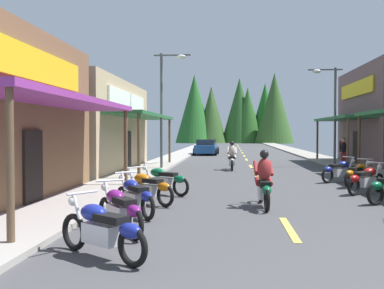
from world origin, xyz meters
TOP-DOWN VIEW (x-y plane):
  - ground at (0.00, 33.35)m, footprint 9.05×96.70m
  - sidewalk_left at (-5.59, 33.35)m, footprint 2.13×96.70m
  - sidewalk_right at (5.59, 33.35)m, footprint 2.13×96.70m
  - centerline_dashes at (0.00, 35.95)m, footprint 0.16×71.00m
  - storefront_left_far at (-10.09, 20.95)m, footprint 8.75×11.11m
  - streetlamp_left at (-4.64, 21.52)m, footprint 1.98×0.30m
  - streetlamp_right at (4.63, 24.51)m, footprint 1.98×0.30m
  - motorcycle_parked_right_3 at (3.24, 12.78)m, footprint 1.65×1.51m
  - motorcycle_parked_right_4 at (3.52, 14.69)m, footprint 1.48×1.68m
  - motorcycle_parked_right_5 at (3.22, 16.20)m, footprint 1.78×1.35m
  - motorcycle_parked_left_0 at (-3.30, 4.70)m, footprint 1.79×1.33m
  - motorcycle_parked_left_1 at (-3.46, 6.50)m, footprint 1.37×1.76m
  - motorcycle_parked_left_2 at (-3.57, 8.41)m, footprint 1.36×1.78m
  - motorcycle_parked_left_3 at (-3.57, 10.10)m, footprint 1.76×1.38m
  - motorcycle_parked_left_4 at (-3.41, 12.04)m, footprint 1.90×1.17m
  - rider_cruising_lead at (-0.33, 9.86)m, footprint 0.60×2.14m
  - rider_cruising_trailing at (-1.13, 21.71)m, footprint 0.60×2.14m
  - pedestrian_by_shop at (5.54, 24.88)m, footprint 0.56×0.33m
  - pedestrian_browsing at (6.04, 26.98)m, footprint 0.44×0.44m
  - parked_car_curbside at (-3.33, 37.68)m, footprint 2.18×4.36m
  - treeline_backdrop at (-0.15, 83.24)m, footprint 22.14×12.85m

SIDE VIEW (x-z plane):
  - ground at x=0.00m, z-range -0.10..0.00m
  - centerline_dashes at x=0.00m, z-range 0.00..0.01m
  - sidewalk_left at x=-5.59m, z-range 0.00..0.12m
  - sidewalk_right at x=5.59m, z-range 0.00..0.12m
  - motorcycle_parked_right_3 at x=3.24m, z-range -0.03..1.01m
  - motorcycle_parked_right_4 at x=3.52m, z-range -0.03..1.01m
  - motorcycle_parked_right_5 at x=3.22m, z-range -0.03..1.01m
  - motorcycle_parked_left_0 at x=-3.30m, z-range -0.03..1.01m
  - motorcycle_parked_left_1 at x=-3.46m, z-range -0.03..1.01m
  - motorcycle_parked_left_2 at x=-3.57m, z-range -0.03..1.01m
  - motorcycle_parked_left_3 at x=-3.57m, z-range -0.03..1.01m
  - motorcycle_parked_left_4 at x=-3.41m, z-range -0.03..1.01m
  - rider_cruising_lead at x=-0.33m, z-range -0.13..1.44m
  - rider_cruising_trailing at x=-1.13m, z-range -0.13..1.44m
  - parked_car_curbside at x=-3.33m, z-range -0.01..1.39m
  - pedestrian_by_shop at x=5.54m, z-range 0.13..1.80m
  - pedestrian_browsing at x=6.04m, z-range 0.14..1.85m
  - storefront_left_far at x=-10.09m, z-range 0.01..4.73m
  - streetlamp_right at x=4.63m, z-range 0.90..6.72m
  - streetlamp_left at x=-4.64m, z-range 0.93..7.21m
  - treeline_backdrop at x=-0.15m, z-range -0.49..12.48m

